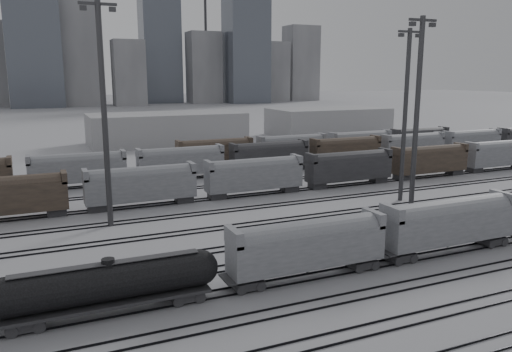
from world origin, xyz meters
name	(u,v)px	position (x,y,z in m)	size (l,w,h in m)	color
ground	(315,282)	(0.00, 0.00, 0.00)	(900.00, 900.00, 0.00)	#B3B3B8
tracks	(241,227)	(0.00, 17.50, 0.08)	(220.00, 71.50, 0.16)	black
tank_car_b	(109,284)	(-17.37, 1.00, 2.45)	(17.15, 2.86, 4.24)	#27272A
hopper_car_a	(308,244)	(-0.29, 1.00, 3.25)	(14.69, 2.92, 5.25)	#27272A
hopper_car_b	(449,221)	(16.12, 1.00, 3.40)	(15.38, 3.05, 5.50)	#27272A
light_mast_b	(104,110)	(-14.21, 24.43, 13.87)	(4.18, 0.67, 26.16)	#373739
light_mast_c	(417,115)	(20.80, 12.02, 13.09)	(3.95, 0.63, 24.67)	#373739
light_mast_d	(405,112)	(26.10, 20.38, 12.82)	(3.87, 0.62, 24.16)	#373739
bg_string_near	(254,177)	(8.00, 32.00, 2.80)	(151.00, 3.00, 5.60)	gray
bg_string_mid	(269,157)	(18.00, 48.00, 2.80)	(151.00, 3.00, 5.60)	#27272A
bg_string_far	(327,146)	(35.50, 56.00, 2.80)	(66.00, 3.00, 5.60)	brown
warehouse_mid	(167,128)	(10.00, 95.00, 4.00)	(40.00, 18.00, 8.00)	#9C9C9F
warehouse_right	(328,121)	(60.00, 95.00, 4.00)	(35.00, 18.00, 8.00)	#9C9C9F
skyline	(91,46)	(10.84, 280.00, 34.73)	(316.00, 22.40, 95.00)	#98989A
crane_left	(14,7)	(-28.74, 305.00, 57.39)	(42.00, 1.80, 100.00)	#373739
crane_right	(207,16)	(91.26, 305.00, 57.39)	(42.00, 1.80, 100.00)	#373739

